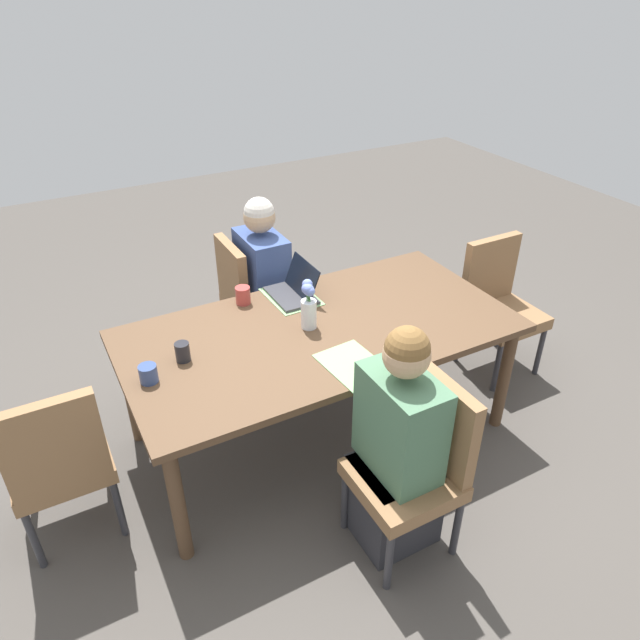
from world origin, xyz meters
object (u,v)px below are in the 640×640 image
Objects in this scene: dining_table at (320,338)px; chair_head_right_right_near at (498,300)px; chair_near_left_mid at (418,460)px; person_far_left_near at (264,294)px; coffee_mug_centre_left at (183,352)px; chair_head_left_left_far at (58,459)px; person_near_left_mid at (397,453)px; coffee_mug_near_left at (148,374)px; coffee_mug_near_right at (243,295)px; laptop_far_left_near at (295,290)px; flower_vase at (309,303)px; chair_far_left_near at (250,296)px.

chair_head_right_right_near is at bearing 2.47° from dining_table.
person_far_left_near is at bearing 90.33° from chair_near_left_mid.
dining_table is at bearing -4.81° from coffee_mug_centre_left.
dining_table is 2.34× the size of chair_head_left_left_far.
person_near_left_mid is (-0.06, -1.64, 0.00)m from person_far_left_near.
coffee_mug_centre_left is at bearing 12.20° from chair_head_left_left_far.
coffee_mug_near_left is 0.87× the size of coffee_mug_near_right.
person_far_left_near is 12.08× the size of coffee_mug_centre_left.
laptop_far_left_near is at bearing 22.72° from coffee_mug_near_left.
chair_head_left_left_far is 2.78m from chair_head_right_right_near.
dining_table is 1.41m from chair_head_left_left_far.
dining_table is 6.59× the size of laptop_far_left_near.
flower_vase reaches higher than laptop_far_left_near.
dining_table is 23.86× the size of coffee_mug_near_left.
person_far_left_near is 1.00× the size of person_near_left_mid.
laptop_far_left_near is at bearing -80.95° from chair_far_left_near.
flower_vase is 2.70× the size of coffee_mug_near_right.
dining_table is 0.82m from person_near_left_mid.
laptop_far_left_near is (-0.00, 1.24, 0.28)m from chair_near_left_mid.
person_near_left_mid is (0.01, -1.70, 0.03)m from chair_far_left_near.
chair_head_left_left_far is 8.82× the size of coffee_mug_near_right.
coffee_mug_near_left is at bearing 6.43° from chair_head_left_left_far.
chair_near_left_mid is at bearing -40.99° from coffee_mug_near_left.
coffee_mug_near_left is (-0.96, -0.40, 0.00)m from laptop_far_left_near.
chair_head_right_right_near reaches higher than coffee_mug_near_right.
chair_near_left_mid is (0.08, -1.76, 0.00)m from chair_far_left_near.
coffee_mug_centre_left is at bearing 178.04° from flower_vase.
chair_head_right_right_near is at bearing 34.62° from chair_near_left_mid.
person_far_left_near is at bearing 87.73° from person_near_left_mid.
chair_near_left_mid is (0.01, -1.70, -0.03)m from person_far_left_near.
chair_near_left_mid is 1.00× the size of chair_head_left_left_far.
coffee_mug_centre_left is (-0.69, -0.83, 0.28)m from chair_far_left_near.
coffee_mug_near_left is at bearing 139.01° from chair_near_left_mid.
person_near_left_mid is at bearing -89.67° from chair_far_left_near.
chair_far_left_near reaches higher than coffee_mug_near_right.
laptop_far_left_near is (0.03, 0.38, 0.11)m from dining_table.
flower_vase is (-0.01, 0.84, 0.35)m from person_near_left_mid.
chair_near_left_mid is at bearing -89.91° from laptop_far_left_near.
chair_near_left_mid is 10.18× the size of coffee_mug_near_left.
person_near_left_mid reaches higher than coffee_mug_near_right.
person_far_left_near reaches higher than chair_far_left_near.
person_far_left_near reaches higher than flower_vase.
chair_near_left_mid is at bearing -87.65° from dining_table.
person_near_left_mid reaches higher than dining_table.
dining_table is 0.53m from coffee_mug_near_right.
laptop_far_left_near is at bearing 90.09° from chair_near_left_mid.
chair_head_right_right_near is at bearing -29.80° from person_far_left_near.
dining_table is 21.31× the size of coffee_mug_centre_left.
flower_vase reaches higher than chair_far_left_near.
coffee_mug_near_left is 0.82m from coffee_mug_near_right.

